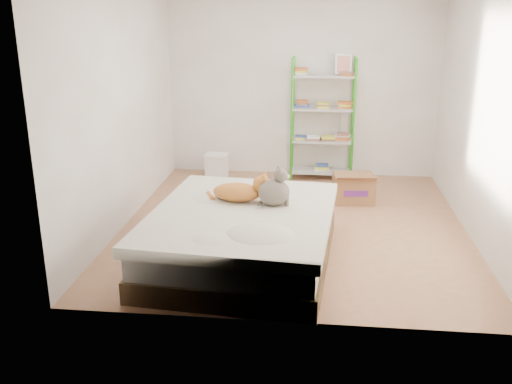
# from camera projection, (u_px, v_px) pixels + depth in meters

# --- Properties ---
(room) EXTENTS (3.81, 4.21, 2.61)m
(room) POSITION_uv_depth(u_px,v_px,m) (296.00, 111.00, 6.06)
(room) COLOR #AC7A5F
(room) RESTS_ON ground
(bed) EXTENTS (1.83, 2.21, 0.53)m
(bed) POSITION_uv_depth(u_px,v_px,m) (242.00, 237.00, 5.44)
(bed) COLOR brown
(bed) RESTS_ON ground
(orange_cat) EXTENTS (0.59, 0.35, 0.23)m
(orange_cat) POSITION_uv_depth(u_px,v_px,m) (237.00, 190.00, 5.59)
(orange_cat) COLOR gold
(orange_cat) RESTS_ON bed
(grey_cat) EXTENTS (0.39, 0.36, 0.37)m
(grey_cat) POSITION_uv_depth(u_px,v_px,m) (274.00, 187.00, 5.44)
(grey_cat) COLOR #6F675C
(grey_cat) RESTS_ON bed
(shelf_unit) EXTENTS (0.88, 0.36, 1.74)m
(shelf_unit) POSITION_uv_depth(u_px,v_px,m) (323.00, 120.00, 7.95)
(shelf_unit) COLOR green
(shelf_unit) RESTS_ON ground
(cardboard_box) EXTENTS (0.53, 0.52, 0.40)m
(cardboard_box) POSITION_uv_depth(u_px,v_px,m) (354.00, 188.00, 7.17)
(cardboard_box) COLOR #8F5D40
(cardboard_box) RESTS_ON ground
(white_bin) EXTENTS (0.34, 0.31, 0.35)m
(white_bin) POSITION_uv_depth(u_px,v_px,m) (216.00, 166.00, 8.14)
(white_bin) COLOR white
(white_bin) RESTS_ON ground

